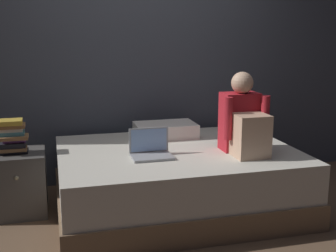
# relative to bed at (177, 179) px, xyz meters

# --- Properties ---
(ground_plane) EXTENTS (8.00, 8.00, 0.00)m
(ground_plane) POSITION_rel_bed_xyz_m (-0.20, -0.30, -0.26)
(ground_plane) COLOR brown
(wall_back) EXTENTS (5.60, 0.10, 2.70)m
(wall_back) POSITION_rel_bed_xyz_m (-0.20, 0.90, 1.09)
(wall_back) COLOR #424751
(wall_back) RESTS_ON ground_plane
(bed) EXTENTS (2.00, 1.50, 0.53)m
(bed) POSITION_rel_bed_xyz_m (0.00, 0.00, 0.00)
(bed) COLOR #7A6047
(bed) RESTS_ON ground_plane
(nightstand) EXTENTS (0.44, 0.46, 0.53)m
(nightstand) POSITION_rel_bed_xyz_m (-1.30, 0.24, 0.00)
(nightstand) COLOR #474442
(nightstand) RESTS_ON ground_plane
(person_sitting) EXTENTS (0.39, 0.44, 0.65)m
(person_sitting) POSITION_rel_bed_xyz_m (0.50, -0.23, 0.52)
(person_sitting) COLOR #B21E28
(person_sitting) RESTS_ON bed
(laptop) EXTENTS (0.32, 0.23, 0.22)m
(laptop) POSITION_rel_bed_xyz_m (-0.26, -0.16, 0.32)
(laptop) COLOR #9EA0A5
(laptop) RESTS_ON bed
(pillow) EXTENTS (0.56, 0.36, 0.13)m
(pillow) POSITION_rel_bed_xyz_m (0.02, 0.45, 0.33)
(pillow) COLOR silver
(pillow) RESTS_ON bed
(book_stack) EXTENTS (0.24, 0.18, 0.28)m
(book_stack) POSITION_rel_bed_xyz_m (-1.33, 0.23, 0.40)
(book_stack) COLOR black
(book_stack) RESTS_ON nightstand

